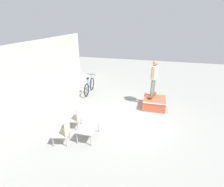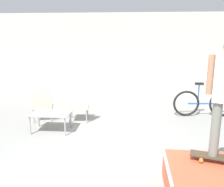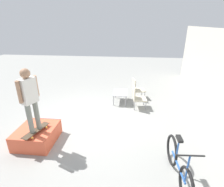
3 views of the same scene
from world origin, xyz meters
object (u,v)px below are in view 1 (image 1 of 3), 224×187
(bicycle, at_px, (89,86))
(patio_chair_left, at_px, (63,130))
(person_skater, at_px, (154,75))
(patio_chair_right, at_px, (76,116))
(coffee_table, at_px, (88,128))
(skate_ramp_box, at_px, (154,103))
(skateboard_on_ramp, at_px, (152,95))

(bicycle, bearing_deg, patio_chair_left, -173.33)
(person_skater, distance_m, patio_chair_right, 4.00)
(patio_chair_right, bearing_deg, bicycle, -174.33)
(patio_chair_left, distance_m, bicycle, 4.44)
(patio_chair_left, relative_size, bicycle, 0.53)
(coffee_table, bearing_deg, bicycle, 20.82)
(skate_ramp_box, bearing_deg, coffee_table, 143.88)
(skateboard_on_ramp, height_order, patio_chair_right, patio_chair_right)
(skate_ramp_box, relative_size, patio_chair_left, 1.25)
(skate_ramp_box, relative_size, coffee_table, 1.24)
(skateboard_on_ramp, relative_size, person_skater, 0.52)
(bicycle, bearing_deg, person_skater, -104.68)
(coffee_table, relative_size, patio_chair_left, 1.01)
(skateboard_on_ramp, bearing_deg, bicycle, 94.35)
(coffee_table, distance_m, bicycle, 4.18)
(person_skater, xyz_separation_m, bicycle, (0.70, 3.54, -1.14))
(skateboard_on_ramp, height_order, coffee_table, skateboard_on_ramp)
(coffee_table, bearing_deg, skate_ramp_box, -36.12)
(patio_chair_left, bearing_deg, person_skater, 129.02)
(skate_ramp_box, distance_m, patio_chair_right, 3.82)
(patio_chair_left, bearing_deg, patio_chair_right, 165.74)
(skateboard_on_ramp, relative_size, bicycle, 0.50)
(skate_ramp_box, height_order, skateboard_on_ramp, skateboard_on_ramp)
(skate_ramp_box, bearing_deg, person_skater, 32.12)
(patio_chair_left, bearing_deg, coffee_table, 109.30)
(person_skater, relative_size, coffee_table, 1.82)
(skate_ramp_box, height_order, bicycle, bicycle)
(skate_ramp_box, height_order, patio_chair_left, patio_chair_left)
(person_skater, xyz_separation_m, patio_chair_left, (-3.67, 2.75, -1.04))
(coffee_table, xyz_separation_m, bicycle, (3.91, 1.49, -0.01))
(skateboard_on_ramp, relative_size, coffee_table, 0.94)
(person_skater, relative_size, patio_chair_left, 1.83)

